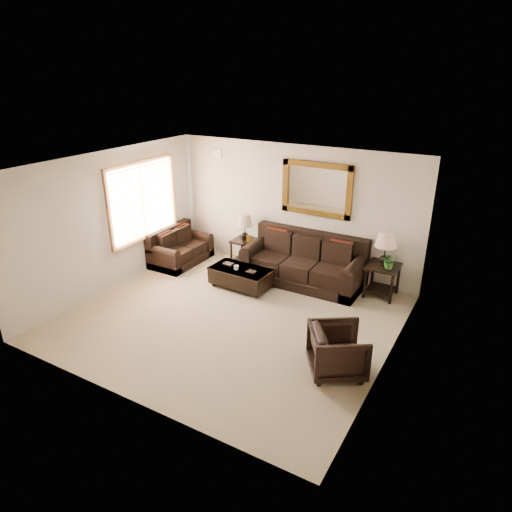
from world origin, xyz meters
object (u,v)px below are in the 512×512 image
Objects in this scene: end_table_right at (385,255)px; armchair at (338,349)px; coffee_table at (241,276)px; sofa at (304,265)px; end_table_left at (245,232)px; loveseat at (179,250)px.

armchair is at bearing -87.47° from end_table_right.
end_table_right reaches higher than coffee_table.
sofa is at bearing -174.77° from end_table_right.
armchair reaches higher than coffee_table.
end_table_left reaches higher than coffee_table.
coffee_table is at bearing -62.91° from end_table_left.
coffee_table is (0.55, -1.08, -0.49)m from end_table_left.
loveseat reaches higher than coffee_table.
armchair is at bearing -40.49° from end_table_left.
end_table_right is 1.06× the size of coffee_table.
end_table_right is at bearing -81.91° from loveseat.
sofa is 1.73× the size of loveseat.
end_table_left is at bearing 16.72° from armchair.
sofa reaches higher than loveseat.
end_table_right reaches higher than loveseat.
sofa is at bearing -80.37° from loveseat.
sofa is at bearing 44.76° from coffee_table.
loveseat is 1.08× the size of end_table_right.
loveseat is (-2.88, -0.49, -0.07)m from sofa.
sofa reaches higher than coffee_table.
end_table_left reaches higher than loveseat.
end_table_right is at bearing 5.23° from sofa.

